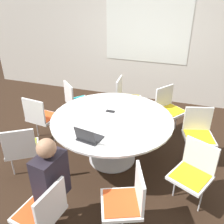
{
  "coord_description": "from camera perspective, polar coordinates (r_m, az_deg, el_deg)",
  "views": [
    {
      "loc": [
        0.98,
        -3.02,
        2.58
      ],
      "look_at": [
        0.0,
        0.0,
        0.85
      ],
      "focal_mm": 40.0,
      "sensor_mm": 36.0,
      "label": 1
    }
  ],
  "objects": [
    {
      "name": "chair_8",
      "position": [
        3.69,
        -20.03,
        -7.56
      ],
      "size": [
        0.6,
        0.59,
        0.86
      ],
      "rotation": [
        0.0,
        0.0,
        13.13
      ],
      "color": "white",
      "rests_on": "ground_plane"
    },
    {
      "name": "cell_phone",
      "position": [
        3.84,
        -0.37,
        0.18
      ],
      "size": [
        0.14,
        0.07,
        0.01
      ],
      "color": "black",
      "rests_on": "conference_table"
    },
    {
      "name": "ground_plane",
      "position": [
        4.09,
        0.0,
        -10.45
      ],
      "size": [
        16.0,
        16.0,
        0.0
      ],
      "primitive_type": "plane",
      "color": "black"
    },
    {
      "name": "conference_table",
      "position": [
        3.73,
        0.0,
        -2.96
      ],
      "size": [
        1.8,
        1.8,
        0.75
      ],
      "color": "#B7B7BC",
      "rests_on": "ground_plane"
    },
    {
      "name": "chair_7",
      "position": [
        4.39,
        -16.09,
        -0.76
      ],
      "size": [
        0.49,
        0.47,
        0.86
      ],
      "rotation": [
        0.0,
        0.0,
        12.44
      ],
      "color": "white",
      "rests_on": "ground_plane"
    },
    {
      "name": "chair_2",
      "position": [
        3.26,
        18.16,
        -12.52
      ],
      "size": [
        0.58,
        0.57,
        0.86
      ],
      "rotation": [
        0.0,
        0.0,
        8.97
      ],
      "color": "white",
      "rests_on": "ground_plane"
    },
    {
      "name": "chair_4",
      "position": [
        4.62,
        12.79,
        1.23
      ],
      "size": [
        0.6,
        0.6,
        0.86
      ],
      "rotation": [
        0.0,
        0.0,
        10.37
      ],
      "color": "white",
      "rests_on": "ground_plane"
    },
    {
      "name": "chair_5",
      "position": [
        4.92,
        3.05,
        3.74
      ],
      "size": [
        0.45,
        0.47,
        0.86
      ],
      "rotation": [
        0.0,
        0.0,
        11.06
      ],
      "color": "white",
      "rests_on": "ground_plane"
    },
    {
      "name": "chair_3",
      "position": [
        4.01,
        19.14,
        -4.21
      ],
      "size": [
        0.53,
        0.52,
        0.86
      ],
      "rotation": [
        0.0,
        0.0,
        9.69
      ],
      "color": "white",
      "rests_on": "ground_plane"
    },
    {
      "name": "chair_6",
      "position": [
        4.81,
        -8.3,
        2.85
      ],
      "size": [
        0.61,
        0.61,
        0.86
      ],
      "rotation": [
        0.0,
        0.0,
        11.82
      ],
      "color": "white",
      "rests_on": "ground_plane"
    },
    {
      "name": "laptop",
      "position": [
        3.17,
        -5.49,
        -5.72
      ],
      "size": [
        0.33,
        0.31,
        0.21
      ],
      "rotation": [
        0.0,
        0.0,
        2.97
      ],
      "color": "#232326",
      "rests_on": "conference_table"
    },
    {
      "name": "chair_1",
      "position": [
        2.8,
        3.5,
        -19.21
      ],
      "size": [
        0.55,
        0.57,
        0.86
      ],
      "rotation": [
        0.0,
        0.0,
        8.24
      ],
      "color": "white",
      "rests_on": "ground_plane"
    },
    {
      "name": "chair_0",
      "position": [
        2.78,
        -15.51,
        -20.94
      ],
      "size": [
        0.49,
        0.51,
        0.86
      ],
      "rotation": [
        0.0,
        0.0,
        7.68
      ],
      "color": "white",
      "rests_on": "ground_plane"
    },
    {
      "name": "person_0",
      "position": [
        2.8,
        -13.99,
        -14.53
      ],
      "size": [
        0.3,
        0.39,
        1.21
      ],
      "rotation": [
        0.0,
        0.0,
        7.68
      ],
      "color": "#231E28",
      "rests_on": "ground_plane"
    },
    {
      "name": "wall_back",
      "position": [
        5.66,
        7.9,
        15.89
      ],
      "size": [
        8.0,
        0.07,
        2.7
      ],
      "color": "silver",
      "rests_on": "ground_plane"
    }
  ]
}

